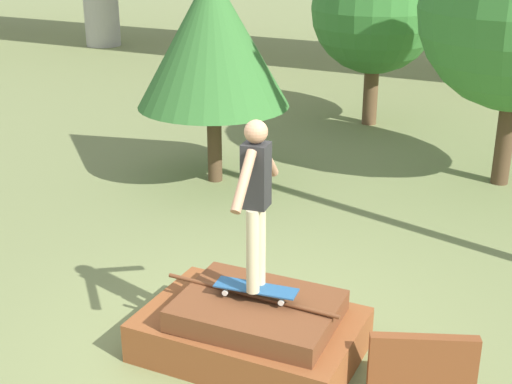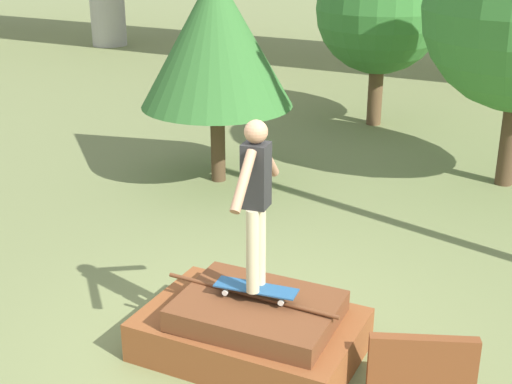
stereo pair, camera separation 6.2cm
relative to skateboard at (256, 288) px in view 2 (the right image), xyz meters
The scene contains 7 objects.
ground_plane 0.72m from the skateboard, 167.43° to the left, with size 80.00×80.00×0.00m, color olive.
scrap_pile 0.45m from the skateboard, 169.60° to the left, with size 2.05×1.36×0.65m.
scrap_plank_loose 1.61m from the skateboard, ahead, with size 0.90×0.45×0.60m.
skateboard is the anchor object (origin of this frame).
skater 0.92m from the skateboard, 90.00° to the left, with size 0.24×1.08×1.59m.
tree_behind_left 8.57m from the skateboard, 100.81° to the left, with size 2.46×2.46×3.50m.
tree_behind_right 5.10m from the skateboard, 124.09° to the left, with size 2.31×2.31×3.23m.
Camera 2 is at (2.70, -5.15, 3.91)m, focal length 50.00 mm.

